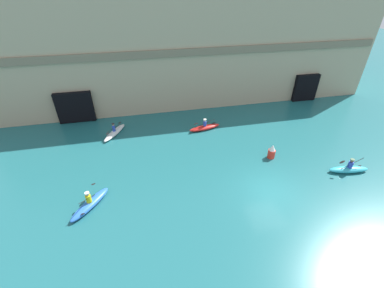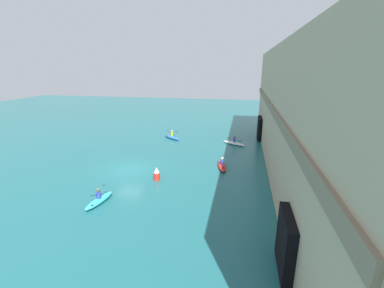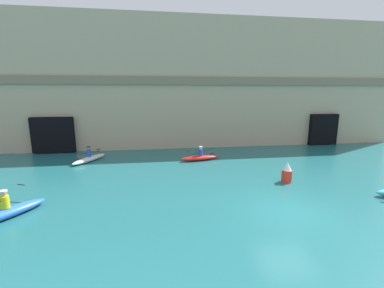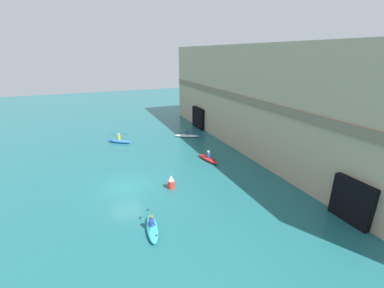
{
  "view_description": "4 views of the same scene",
  "coord_description": "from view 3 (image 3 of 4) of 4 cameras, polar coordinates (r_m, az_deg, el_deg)",
  "views": [
    {
      "loc": [
        -8.0,
        -11.47,
        12.37
      ],
      "look_at": [
        -4.23,
        5.83,
        0.7
      ],
      "focal_mm": 24.0,
      "sensor_mm": 36.0,
      "label": 1
    },
    {
      "loc": [
        22.18,
        10.92,
        9.85
      ],
      "look_at": [
        -3.92,
        5.69,
        1.83
      ],
      "focal_mm": 24.0,
      "sensor_mm": 36.0,
      "label": 2
    },
    {
      "loc": [
        -5.65,
        -9.72,
        5.12
      ],
      "look_at": [
        -3.14,
        7.73,
        1.58
      ],
      "focal_mm": 24.0,
      "sensor_mm": 36.0,
      "label": 3
    },
    {
      "loc": [
        20.34,
        -2.3,
        10.95
      ],
      "look_at": [
        -3.95,
        7.94,
        1.5
      ],
      "focal_mm": 24.0,
      "sensor_mm": 36.0,
      "label": 4
    }
  ],
  "objects": [
    {
      "name": "kayak_blue",
      "position": [
        13.44,
        -35.96,
        -12.11
      ],
      "size": [
        2.53,
        2.98,
        1.27
      ],
      "rotation": [
        0.0,
        0.0,
        0.91
      ],
      "color": "blue",
      "rests_on": "ground"
    },
    {
      "name": "kayak_white",
      "position": [
        20.94,
        -21.84,
        -2.99
      ],
      "size": [
        2.24,
        3.22,
        1.14
      ],
      "rotation": [
        0.0,
        0.0,
        4.19
      ],
      "color": "white",
      "rests_on": "ground"
    },
    {
      "name": "kayak_red",
      "position": [
        19.76,
        1.92,
        -2.96
      ],
      "size": [
        3.18,
        1.34,
        1.09
      ],
      "rotation": [
        0.0,
        0.0,
        3.34
      ],
      "color": "red",
      "rests_on": "ground"
    },
    {
      "name": "cliff_bluff",
      "position": [
        27.23,
        -1.51,
        12.94
      ],
      "size": [
        41.39,
        7.99,
        11.78
      ],
      "color": "tan",
      "rests_on": "ground"
    },
    {
      "name": "ground_plane",
      "position": [
        12.35,
        20.55,
        -13.89
      ],
      "size": [
        120.0,
        120.0,
        0.0
      ],
      "primitive_type": "plane",
      "color": "#1E6066"
    },
    {
      "name": "marker_buoy",
      "position": [
        15.93,
        20.34,
        -6.01
      ],
      "size": [
        0.59,
        0.59,
        1.21
      ],
      "color": "red",
      "rests_on": "ground"
    }
  ]
}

